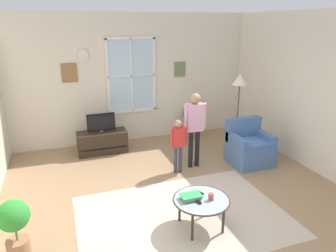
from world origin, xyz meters
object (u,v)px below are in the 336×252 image
object	(u,v)px
potted_plant_by_window	(191,117)
floor_lamp	(239,88)
tv_stand	(102,142)
cup	(211,197)
armchair	(249,148)
potted_plant_corner	(15,224)
remote_near_cup	(199,192)
person_red_shirt	(178,140)
remote_near_books	(197,201)
coffee_table	(201,201)
television	(101,122)
person_pink_shirt	(195,122)
book_stack	(191,197)

from	to	relation	value
potted_plant_by_window	floor_lamp	distance (m)	1.61
tv_stand	cup	bearing A→B (deg)	-72.71
tv_stand	armchair	distance (m)	3.08
potted_plant_corner	floor_lamp	distance (m)	4.65
remote_near_cup	person_red_shirt	bearing A→B (deg)	79.79
cup	remote_near_books	bearing A→B (deg)	177.36
remote_near_cup	armchair	bearing A→B (deg)	39.25
tv_stand	coffee_table	xyz separation A→B (m)	(0.88, -3.12, 0.17)
tv_stand	floor_lamp	xyz separation A→B (m)	(2.69, -1.00, 1.20)
potted_plant_corner	armchair	bearing A→B (deg)	18.75
person_red_shirt	remote_near_cup	bearing A→B (deg)	-100.21
coffee_table	remote_near_books	xyz separation A→B (m)	(-0.08, -0.05, 0.04)
television	potted_plant_corner	size ratio (longest dim) A/B	0.78
tv_stand	potted_plant_by_window	size ratio (longest dim) A/B	1.28
cup	remote_near_books	world-z (taller)	cup
cup	person_pink_shirt	size ratio (longest dim) A/B	0.06
television	person_pink_shirt	bearing A→B (deg)	-39.90
armchair	remote_near_cup	distance (m)	2.27
television	floor_lamp	xyz separation A→B (m)	(2.69, -1.00, 0.76)
cup	potted_plant_corner	size ratio (longest dim) A/B	0.12
armchair	floor_lamp	size ratio (longest dim) A/B	0.51
tv_stand	remote_near_cup	xyz separation A→B (m)	(0.91, -2.97, 0.21)
remote_near_books	person_red_shirt	world-z (taller)	person_red_shirt
tv_stand	book_stack	xyz separation A→B (m)	(0.74, -3.07, 0.24)
remote_near_books	potted_plant_corner	world-z (taller)	potted_plant_corner
person_pink_shirt	potted_plant_by_window	bearing A→B (deg)	68.16
armchair	remote_near_cup	world-z (taller)	armchair
television	potted_plant_by_window	world-z (taller)	television
book_stack	armchair	bearing A→B (deg)	38.62
remote_near_cup	potted_plant_by_window	world-z (taller)	potted_plant_by_window
book_stack	remote_near_books	size ratio (longest dim) A/B	1.99
television	remote_near_cup	size ratio (longest dim) A/B	4.22
person_pink_shirt	person_red_shirt	distance (m)	0.50
person_red_shirt	floor_lamp	xyz separation A→B (m)	(1.51, 0.47, 0.78)
book_stack	cup	xyz separation A→B (m)	(0.24, -0.11, 0.01)
television	cup	distance (m)	3.33
television	floor_lamp	world-z (taller)	floor_lamp
person_pink_shirt	remote_near_books	bearing A→B (deg)	-112.83
television	remote_near_cup	bearing A→B (deg)	-72.85
tv_stand	person_pink_shirt	size ratio (longest dim) A/B	0.71
cup	potted_plant_by_window	xyz separation A→B (m)	(1.20, 3.40, 0.04)
tv_stand	person_red_shirt	world-z (taller)	person_red_shirt
television	potted_plant_by_window	xyz separation A→B (m)	(2.19, 0.23, -0.16)
coffee_table	potted_plant_corner	xyz separation A→B (m)	(-2.30, 0.20, 0.05)
person_pink_shirt	television	bearing A→B (deg)	140.10
coffee_table	potted_plant_by_window	xyz separation A→B (m)	(1.31, 3.34, 0.12)
book_stack	person_pink_shirt	size ratio (longest dim) A/B	0.19
television	person_pink_shirt	size ratio (longest dim) A/B	0.40
armchair	television	bearing A→B (deg)	150.23
coffee_table	potted_plant_corner	distance (m)	2.31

